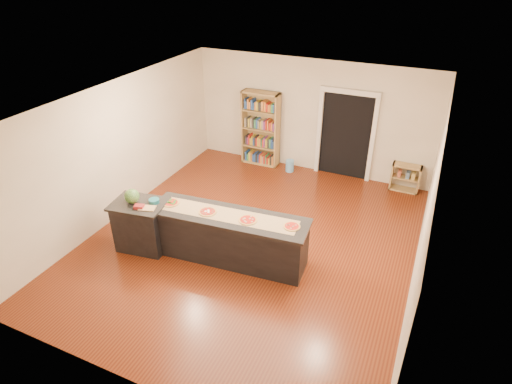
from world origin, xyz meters
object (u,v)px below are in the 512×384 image
at_px(waste_bin, 290,166).
at_px(bookshelf, 261,129).
at_px(low_shelf, 405,178).
at_px(watermelon, 132,196).
at_px(side_counter, 142,225).
at_px(kitchen_island, 229,237).

bearing_deg(waste_bin, bookshelf, 170.37).
relative_size(low_shelf, watermelon, 2.43).
bearing_deg(waste_bin, side_counter, -109.20).
relative_size(side_counter, bookshelf, 0.51).
bearing_deg(bookshelf, kitchen_island, -74.32).
bearing_deg(kitchen_island, watermelon, -173.13).
height_order(side_counter, bookshelf, bookshelf).
distance_m(waste_bin, watermelon, 4.53).
bearing_deg(low_shelf, waste_bin, -176.30).
bearing_deg(side_counter, kitchen_island, 3.62).
bearing_deg(kitchen_island, low_shelf, 51.91).
bearing_deg(low_shelf, kitchen_island, -123.11).
height_order(side_counter, waste_bin, side_counter).
distance_m(bookshelf, waste_bin, 1.21).
distance_m(kitchen_island, low_shelf, 4.73).
distance_m(side_counter, bookshelf, 4.34).
bearing_deg(kitchen_island, waste_bin, 88.31).
bearing_deg(watermelon, waste_bin, 69.60).
distance_m(bookshelf, watermelon, 4.35).
relative_size(bookshelf, watermelon, 7.14).
distance_m(side_counter, waste_bin, 4.39).
xyz_separation_m(bookshelf, waste_bin, (0.89, -0.15, -0.81)).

